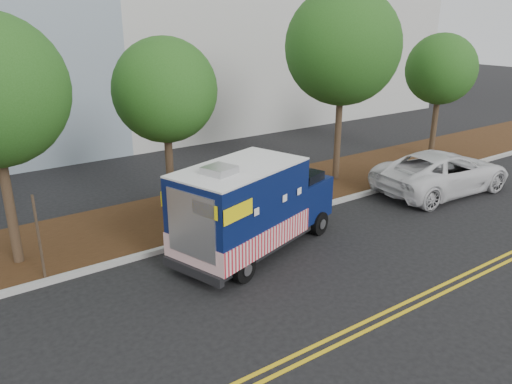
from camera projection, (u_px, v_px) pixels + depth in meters
ground at (228, 258)px, 14.19m from camera, size 120.00×120.00×0.00m
curb at (204, 238)px, 15.25m from camera, size 120.00×0.18×0.15m
mulch_strip at (173, 217)px, 16.87m from camera, size 120.00×4.00×0.15m
centerline_near at (337, 335)px, 10.76m from camera, size 120.00×0.10×0.01m
centerline_far at (346, 341)px, 10.56m from camera, size 120.00×0.10×0.01m
tree_b at (165, 91)px, 15.75m from camera, size 3.33×3.33×5.94m
tree_c at (343, 47)px, 18.86m from camera, size 4.43×4.43×7.60m
tree_d at (441, 69)px, 22.48m from camera, size 3.17×3.17×5.79m
sign_post at (39, 240)px, 12.50m from camera, size 0.06×0.06×2.40m
food_truck at (251, 210)px, 14.10m from camera, size 5.83×3.52×2.90m
white_car at (443, 172)px, 19.24m from camera, size 5.92×3.04×1.60m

